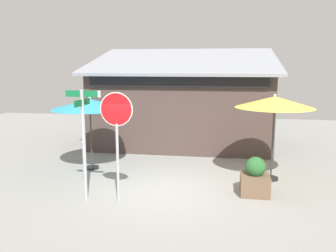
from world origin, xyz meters
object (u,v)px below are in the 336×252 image
street_sign_post (84,133)px  stop_sign (117,125)px  patio_umbrella_mustard_center (275,103)px  patio_umbrella_teal_left (90,105)px  sidewalk_planter (255,179)px

street_sign_post → stop_sign: 0.91m
street_sign_post → patio_umbrella_mustard_center: (4.96, 2.36, 0.60)m
patio_umbrella_teal_left → patio_umbrella_mustard_center: size_ratio=0.96×
patio_umbrella_mustard_center → sidewalk_planter: bearing=-113.7°
street_sign_post → stop_sign: size_ratio=1.02×
patio_umbrella_mustard_center → sidewalk_planter: size_ratio=2.52×
sidewalk_planter → patio_umbrella_mustard_center: bearing=66.3°
patio_umbrella_teal_left → stop_sign: bearing=-56.7°
street_sign_post → patio_umbrella_teal_left: (-0.83, 2.59, 0.42)m
patio_umbrella_teal_left → sidewalk_planter: 5.70m
stop_sign → sidewalk_planter: 3.95m
stop_sign → patio_umbrella_teal_left: 3.13m
sidewalk_planter → patio_umbrella_teal_left: bearing=163.2°
stop_sign → sidewalk_planter: bearing=16.6°
patio_umbrella_teal_left → sidewalk_planter: size_ratio=2.41×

